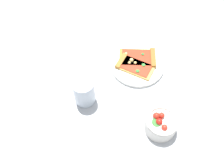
{
  "coord_description": "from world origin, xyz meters",
  "views": [
    {
      "loc": [
        0.53,
        0.32,
        0.81
      ],
      "look_at": [
        0.14,
        -0.04,
        0.03
      ],
      "focal_mm": 38.58,
      "sensor_mm": 36.0,
      "label": 1
    }
  ],
  "objects_px": {
    "salad_bowl": "(161,124)",
    "plate": "(137,65)",
    "soda_glass": "(84,92)",
    "pizza_slice_far": "(140,58)",
    "paper_napkin": "(71,66)",
    "pizza_slice_near": "(133,66)"
  },
  "relations": [
    {
      "from": "plate",
      "to": "paper_napkin",
      "type": "height_order",
      "value": "plate"
    },
    {
      "from": "pizza_slice_far",
      "to": "soda_glass",
      "type": "height_order",
      "value": "soda_glass"
    },
    {
      "from": "soda_glass",
      "to": "plate",
      "type": "bearing_deg",
      "value": 171.19
    },
    {
      "from": "soda_glass",
      "to": "paper_napkin",
      "type": "xyz_separation_m",
      "value": [
        -0.07,
        -0.16,
        -0.05
      ]
    },
    {
      "from": "salad_bowl",
      "to": "plate",
      "type": "bearing_deg",
      "value": -124.25
    },
    {
      "from": "pizza_slice_near",
      "to": "paper_napkin",
      "type": "bearing_deg",
      "value": -49.48
    },
    {
      "from": "soda_glass",
      "to": "pizza_slice_near",
      "type": "bearing_deg",
      "value": 171.36
    },
    {
      "from": "paper_napkin",
      "to": "plate",
      "type": "bearing_deg",
      "value": 133.55
    },
    {
      "from": "plate",
      "to": "soda_glass",
      "type": "distance_m",
      "value": 0.27
    },
    {
      "from": "plate",
      "to": "pizza_slice_far",
      "type": "distance_m",
      "value": 0.03
    },
    {
      "from": "salad_bowl",
      "to": "pizza_slice_far",
      "type": "bearing_deg",
      "value": -127.47
    },
    {
      "from": "paper_napkin",
      "to": "pizza_slice_near",
      "type": "bearing_deg",
      "value": 130.52
    },
    {
      "from": "pizza_slice_far",
      "to": "paper_napkin",
      "type": "bearing_deg",
      "value": -41.03
    },
    {
      "from": "pizza_slice_far",
      "to": "paper_napkin",
      "type": "distance_m",
      "value": 0.3
    },
    {
      "from": "plate",
      "to": "paper_napkin",
      "type": "bearing_deg",
      "value": -46.45
    },
    {
      "from": "pizza_slice_near",
      "to": "soda_glass",
      "type": "bearing_deg",
      "value": -8.64
    },
    {
      "from": "plate",
      "to": "paper_napkin",
      "type": "relative_size",
      "value": 1.45
    },
    {
      "from": "soda_glass",
      "to": "paper_napkin",
      "type": "distance_m",
      "value": 0.18
    },
    {
      "from": "salad_bowl",
      "to": "paper_napkin",
      "type": "height_order",
      "value": "salad_bowl"
    },
    {
      "from": "salad_bowl",
      "to": "soda_glass",
      "type": "xyz_separation_m",
      "value": [
        0.1,
        -0.28,
        0.02
      ]
    },
    {
      "from": "salad_bowl",
      "to": "paper_napkin",
      "type": "distance_m",
      "value": 0.45
    },
    {
      "from": "plate",
      "to": "pizza_slice_far",
      "type": "relative_size",
      "value": 1.26
    }
  ]
}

